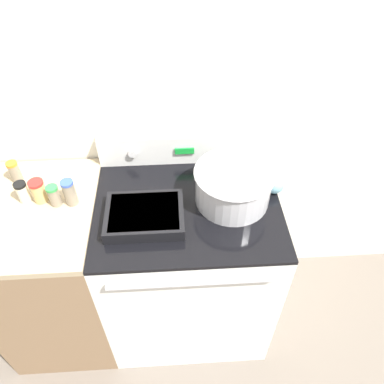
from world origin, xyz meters
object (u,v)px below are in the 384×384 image
(ladle, at_px, (274,183))
(mixing_bowl, at_px, (233,184))
(spice_jar_red_cap, at_px, (39,191))
(spice_jar_green_cap, at_px, (54,195))
(spice_jar_orange_cap, at_px, (15,172))
(spice_jar_blue_cap, at_px, (70,192))
(casserole_dish, at_px, (145,215))
(spice_jar_black_cap, at_px, (23,192))

(ladle, bearing_deg, mixing_bowl, -165.56)
(spice_jar_red_cap, bearing_deg, ladle, 0.78)
(spice_jar_green_cap, relative_size, spice_jar_orange_cap, 0.95)
(spice_jar_blue_cap, height_order, spice_jar_orange_cap, spice_jar_blue_cap)
(spice_jar_red_cap, relative_size, spice_jar_orange_cap, 1.01)
(spice_jar_blue_cap, distance_m, spice_jar_red_cap, 0.14)
(ladle, distance_m, spice_jar_blue_cap, 0.88)
(casserole_dish, bearing_deg, spice_jar_blue_cap, 161.01)
(mixing_bowl, distance_m, casserole_dish, 0.39)
(spice_jar_blue_cap, bearing_deg, casserole_dish, -18.99)
(spice_jar_green_cap, relative_size, spice_jar_red_cap, 0.93)
(spice_jar_black_cap, xyz_separation_m, spice_jar_orange_cap, (-0.07, 0.13, 0.00))
(ladle, xyz_separation_m, spice_jar_blue_cap, (-0.88, -0.04, 0.04))
(mixing_bowl, xyz_separation_m, spice_jar_green_cap, (-0.76, 0.01, -0.03))
(mixing_bowl, bearing_deg, ladle, 14.44)
(mixing_bowl, distance_m, spice_jar_blue_cap, 0.69)
(mixing_bowl, xyz_separation_m, spice_jar_red_cap, (-0.83, 0.04, -0.03))
(mixing_bowl, bearing_deg, spice_jar_black_cap, 177.58)
(spice_jar_blue_cap, height_order, spice_jar_black_cap, spice_jar_blue_cap)
(mixing_bowl, bearing_deg, spice_jar_orange_cap, 170.09)
(ladle, xyz_separation_m, spice_jar_green_cap, (-0.95, -0.04, 0.02))
(spice_jar_green_cap, height_order, spice_jar_red_cap, spice_jar_red_cap)
(casserole_dish, bearing_deg, mixing_bowl, 14.53)
(casserole_dish, height_order, spice_jar_blue_cap, spice_jar_blue_cap)
(spice_jar_orange_cap, bearing_deg, spice_jar_green_cap, -37.86)
(mixing_bowl, height_order, spice_jar_black_cap, mixing_bowl)
(ladle, relative_size, spice_jar_black_cap, 3.07)
(spice_jar_green_cap, bearing_deg, spice_jar_black_cap, 168.08)
(casserole_dish, distance_m, spice_jar_black_cap, 0.54)
(spice_jar_blue_cap, xyz_separation_m, spice_jar_orange_cap, (-0.27, 0.16, -0.01))
(mixing_bowl, height_order, spice_jar_blue_cap, mixing_bowl)
(spice_jar_black_cap, bearing_deg, spice_jar_orange_cap, 117.35)
(ladle, xyz_separation_m, spice_jar_orange_cap, (-1.15, 0.12, 0.03))
(casserole_dish, height_order, ladle, ladle)
(casserole_dish, relative_size, spice_jar_black_cap, 3.24)
(ladle, height_order, spice_jar_orange_cap, spice_jar_orange_cap)
(casserole_dish, bearing_deg, spice_jar_red_cap, 163.49)
(spice_jar_red_cap, bearing_deg, spice_jar_blue_cap, -10.59)
(ladle, distance_m, spice_jar_orange_cap, 1.16)
(mixing_bowl, bearing_deg, spice_jar_red_cap, 177.50)
(spice_jar_green_cap, xyz_separation_m, spice_jar_red_cap, (-0.07, 0.03, 0.00))
(spice_jar_blue_cap, bearing_deg, mixing_bowl, -0.87)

